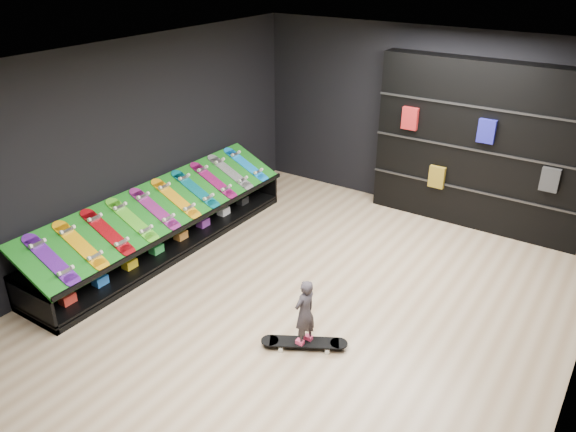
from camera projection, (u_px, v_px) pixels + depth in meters
The scene contains 20 objects.
floor at pixel (312, 301), 7.16m from camera, with size 6.00×7.00×0.01m, color tan.
ceiling at pixel (317, 63), 5.85m from camera, with size 6.00×7.00×0.01m, color white.
wall_back at pixel (426, 122), 9.12m from camera, with size 6.00×0.02×3.00m, color black.
wall_front at pixel (53, 364), 3.89m from camera, with size 6.00×0.02×3.00m, color black.
wall_left at pixel (135, 147), 8.00m from camera, with size 0.02×7.00×3.00m, color black.
display_rack at pixel (166, 233), 8.32m from camera, with size 0.90×4.50×0.50m, color black, non-canonical shape.
turf_ramp at pixel (165, 205), 8.10m from camera, with size 1.00×4.50×0.04m, color #0E5C0F.
back_shelving at pixel (480, 147), 8.59m from camera, with size 3.26×0.38×2.61m, color black.
floor_skateboard at pixel (304, 345), 6.33m from camera, with size 0.98×0.22×0.09m, color black, non-canonical shape.
child at pixel (304, 324), 6.21m from camera, with size 0.18×0.13×0.48m, color black.
display_board_0 at pixel (51, 260), 6.66m from camera, with size 0.98×0.22×0.09m, color purple, non-canonical shape.
display_board_1 at pixel (81, 245), 6.97m from camera, with size 0.98×0.22×0.09m, color yellow, non-canonical shape.
display_board_2 at pixel (107, 232), 7.29m from camera, with size 0.98×0.22×0.09m, color red, non-canonical shape.
display_board_3 at pixel (132, 220), 7.61m from camera, with size 0.98×0.22×0.09m, color green, non-canonical shape.
display_board_4 at pixel (155, 209), 7.92m from camera, with size 0.98×0.22×0.09m, color #2626BF, non-canonical shape.
display_board_5 at pixel (176, 199), 8.24m from camera, with size 0.98×0.22×0.09m, color orange, non-canonical shape.
display_board_6 at pixel (195, 189), 8.55m from camera, with size 0.98×0.22×0.09m, color #0C8C99, non-canonical shape.
display_board_7 at pixel (214, 180), 8.87m from camera, with size 0.98×0.22×0.09m, color #E5198C, non-canonical shape.
display_board_8 at pixel (230, 172), 9.18m from camera, with size 0.98×0.22×0.09m, color black, non-canonical shape.
display_board_9 at pixel (246, 165), 9.50m from camera, with size 0.98×0.22×0.09m, color blue, non-canonical shape.
Camera 1 is at (3.05, -5.12, 4.13)m, focal length 35.00 mm.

